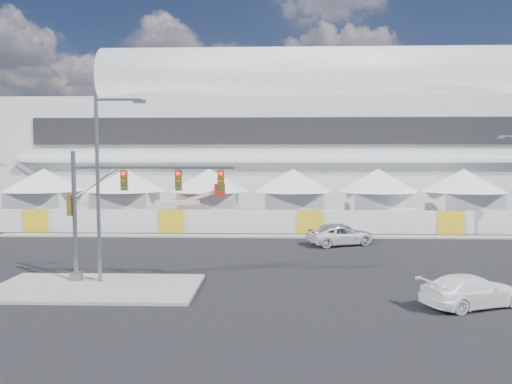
{
  "coord_description": "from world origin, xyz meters",
  "views": [
    {
      "loc": [
        2.53,
        -24.73,
        6.32
      ],
      "look_at": [
        1.47,
        10.0,
        3.89
      ],
      "focal_mm": 32.0,
      "sensor_mm": 36.0,
      "label": 1
    }
  ],
  "objects_px": {
    "streetlight_median": "(102,176)",
    "lot_car_a": "(416,217)",
    "pickup_curb": "(341,235)",
    "pickup_near": "(472,291)",
    "sedan_silver": "(340,233)",
    "boom_lift": "(171,215)",
    "traffic_mast": "(112,209)"
  },
  "relations": [
    {
      "from": "sedan_silver",
      "to": "pickup_curb",
      "type": "bearing_deg",
      "value": 156.52
    },
    {
      "from": "pickup_near",
      "to": "lot_car_a",
      "type": "relative_size",
      "value": 0.97
    },
    {
      "from": "lot_car_a",
      "to": "sedan_silver",
      "type": "bearing_deg",
      "value": 158.66
    },
    {
      "from": "pickup_near",
      "to": "boom_lift",
      "type": "height_order",
      "value": "boom_lift"
    },
    {
      "from": "lot_car_a",
      "to": "boom_lift",
      "type": "xyz_separation_m",
      "value": [
        -23.7,
        -1.56,
        0.3
      ]
    },
    {
      "from": "pickup_curb",
      "to": "pickup_near",
      "type": "distance_m",
      "value": 14.72
    },
    {
      "from": "pickup_curb",
      "to": "pickup_near",
      "type": "xyz_separation_m",
      "value": [
        3.46,
        -14.3,
        -0.02
      ]
    },
    {
      "from": "pickup_near",
      "to": "boom_lift",
      "type": "relative_size",
      "value": 0.57
    },
    {
      "from": "pickup_curb",
      "to": "traffic_mast",
      "type": "distance_m",
      "value": 17.69
    },
    {
      "from": "traffic_mast",
      "to": "boom_lift",
      "type": "xyz_separation_m",
      "value": [
        -1.4,
        20.14,
        -2.76
      ]
    },
    {
      "from": "traffic_mast",
      "to": "streetlight_median",
      "type": "height_order",
      "value": "streetlight_median"
    },
    {
      "from": "sedan_silver",
      "to": "traffic_mast",
      "type": "distance_m",
      "value": 17.9
    },
    {
      "from": "sedan_silver",
      "to": "streetlight_median",
      "type": "height_order",
      "value": "streetlight_median"
    },
    {
      "from": "pickup_curb",
      "to": "traffic_mast",
      "type": "xyz_separation_m",
      "value": [
        -13.35,
        -11.17,
        3.16
      ]
    },
    {
      "from": "lot_car_a",
      "to": "traffic_mast",
      "type": "bearing_deg",
      "value": 154.04
    },
    {
      "from": "lot_car_a",
      "to": "streetlight_median",
      "type": "relative_size",
      "value": 0.52
    },
    {
      "from": "pickup_near",
      "to": "boom_lift",
      "type": "xyz_separation_m",
      "value": [
        -18.21,
        23.27,
        0.42
      ]
    },
    {
      "from": "traffic_mast",
      "to": "pickup_curb",
      "type": "bearing_deg",
      "value": 39.93
    },
    {
      "from": "pickup_curb",
      "to": "lot_car_a",
      "type": "distance_m",
      "value": 13.82
    },
    {
      "from": "sedan_silver",
      "to": "pickup_curb",
      "type": "distance_m",
      "value": 0.35
    },
    {
      "from": "sedan_silver",
      "to": "streetlight_median",
      "type": "bearing_deg",
      "value": 113.26
    },
    {
      "from": "pickup_curb",
      "to": "pickup_near",
      "type": "height_order",
      "value": "pickup_curb"
    },
    {
      "from": "streetlight_median",
      "to": "lot_car_a",
      "type": "bearing_deg",
      "value": 43.97
    },
    {
      "from": "pickup_near",
      "to": "traffic_mast",
      "type": "bearing_deg",
      "value": 58.91
    },
    {
      "from": "sedan_silver",
      "to": "traffic_mast",
      "type": "xyz_separation_m",
      "value": [
        -13.38,
        -11.5,
        3.03
      ]
    },
    {
      "from": "lot_car_a",
      "to": "pickup_near",
      "type": "bearing_deg",
      "value": -172.66
    },
    {
      "from": "traffic_mast",
      "to": "boom_lift",
      "type": "relative_size",
      "value": 1.04
    },
    {
      "from": "streetlight_median",
      "to": "boom_lift",
      "type": "bearing_deg",
      "value": 92.92
    },
    {
      "from": "sedan_silver",
      "to": "pickup_near",
      "type": "distance_m",
      "value": 15.03
    },
    {
      "from": "sedan_silver",
      "to": "traffic_mast",
      "type": "bearing_deg",
      "value": 113.6
    },
    {
      "from": "boom_lift",
      "to": "pickup_curb",
      "type": "bearing_deg",
      "value": -39.55
    },
    {
      "from": "pickup_curb",
      "to": "streetlight_median",
      "type": "height_order",
      "value": "streetlight_median"
    }
  ]
}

